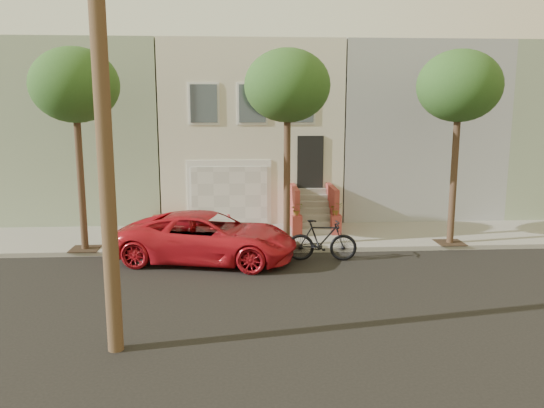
{
  "coord_description": "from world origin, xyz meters",
  "views": [
    {
      "loc": [
        -0.6,
        -13.19,
        4.71
      ],
      "look_at": [
        0.46,
        3.0,
        1.71
      ],
      "focal_mm": 35.56,
      "sensor_mm": 36.0,
      "label": 1
    }
  ],
  "objects": [
    {
      "name": "pickup_truck",
      "position": [
        -1.5,
        2.79,
        0.75
      ],
      "size": [
        5.79,
        3.58,
        1.5
      ],
      "primitive_type": "imported",
      "rotation": [
        0.0,
        0.0,
        1.35
      ],
      "color": "red",
      "rests_on": "ground"
    },
    {
      "name": "tree_left",
      "position": [
        -5.5,
        3.9,
        5.26
      ],
      "size": [
        2.7,
        2.57,
        6.3
      ],
      "color": "#2D2116",
      "rests_on": "sidewalk"
    },
    {
      "name": "house_row",
      "position": [
        0.0,
        11.19,
        3.64
      ],
      "size": [
        33.1,
        11.7,
        7.0
      ],
      "color": "beige",
      "rests_on": "sidewalk"
    },
    {
      "name": "tree_mid",
      "position": [
        1.0,
        3.9,
        5.26
      ],
      "size": [
        2.7,
        2.57,
        6.3
      ],
      "color": "#2D2116",
      "rests_on": "sidewalk"
    },
    {
      "name": "sidewalk",
      "position": [
        0.0,
        5.35,
        0.07
      ],
      "size": [
        40.0,
        3.7,
        0.15
      ],
      "primitive_type": "cube",
      "color": "gray",
      "rests_on": "ground"
    },
    {
      "name": "tree_right",
      "position": [
        6.5,
        3.9,
        5.26
      ],
      "size": [
        2.7,
        2.57,
        6.3
      ],
      "color": "#2D2116",
      "rests_on": "sidewalk"
    },
    {
      "name": "ground",
      "position": [
        0.0,
        0.0,
        0.0
      ],
      "size": [
        90.0,
        90.0,
        0.0
      ],
      "primitive_type": "plane",
      "color": "black",
      "rests_on": "ground"
    },
    {
      "name": "motorcycle",
      "position": [
        1.96,
        2.61,
        0.64
      ],
      "size": [
        2.18,
        0.8,
        1.28
      ],
      "primitive_type": "imported",
      "rotation": [
        0.0,
        0.0,
        1.48
      ],
      "color": "black",
      "rests_on": "ground"
    }
  ]
}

